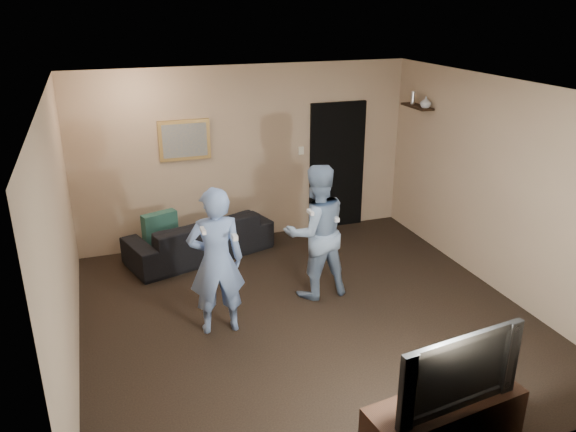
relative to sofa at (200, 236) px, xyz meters
name	(u,v)px	position (x,y,z in m)	size (l,w,h in m)	color
ground	(306,316)	(0.84, -2.04, -0.30)	(5.00, 5.00, 0.00)	black
ceiling	(309,89)	(0.84, -2.04, 2.30)	(5.00, 5.00, 0.04)	silver
wall_back	(247,155)	(0.84, 0.46, 1.00)	(5.00, 0.04, 2.60)	tan
wall_front	(438,332)	(0.84, -4.54, 1.00)	(5.00, 0.04, 2.60)	tan
wall_left	(61,242)	(-1.66, -2.04, 1.00)	(0.04, 5.00, 2.60)	tan
wall_right	(499,187)	(3.34, -2.04, 1.00)	(0.04, 5.00, 2.60)	tan
sofa	(200,236)	(0.00, 0.00, 0.00)	(2.04, 0.80, 0.59)	black
throw_pillow	(160,229)	(-0.54, 0.00, 0.18)	(0.48, 0.15, 0.48)	#16443C
painting_frame	(185,140)	(-0.06, 0.43, 1.30)	(0.72, 0.05, 0.57)	olive
painting_canvas	(185,140)	(-0.06, 0.41, 1.30)	(0.62, 0.01, 0.47)	slate
doorway	(337,166)	(2.29, 0.43, 0.70)	(0.90, 0.06, 2.00)	black
light_switch	(301,151)	(1.69, 0.43, 1.00)	(0.08, 0.02, 0.12)	silver
wall_shelf	(417,107)	(3.23, -0.24, 1.69)	(0.20, 0.60, 0.03)	black
shelf_vase	(426,102)	(3.23, -0.45, 1.79)	(0.16, 0.16, 0.16)	silver
shelf_figurine	(413,98)	(3.23, -0.11, 1.80)	(0.06, 0.06, 0.18)	#B5B4B9
tv_console	(443,424)	(1.14, -4.34, -0.05)	(1.34, 0.43, 0.48)	black
television	(451,365)	(1.14, -4.34, 0.52)	(1.12, 0.15, 0.65)	black
wii_player_left	(216,261)	(-0.17, -1.98, 0.54)	(0.63, 0.51, 1.66)	#708CC3
wii_player_right	(316,232)	(1.13, -1.58, 0.54)	(0.85, 0.68, 1.67)	#7B94B4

